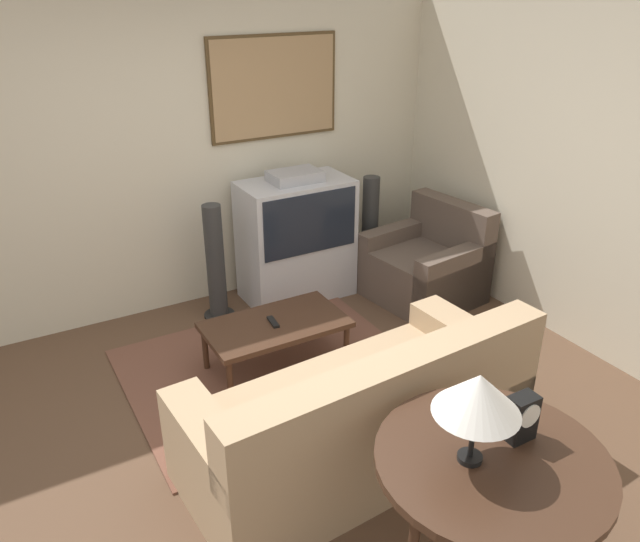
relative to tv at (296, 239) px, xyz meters
The scene contains 14 objects.
ground_plane 2.10m from the tv, 121.51° to the right, with size 12.00×12.00×0.00m, color brown.
wall_back 1.37m from the tv, 158.76° to the left, with size 12.00×0.10×2.70m.
wall_right 2.46m from the tv, 47.67° to the right, with size 0.06×12.00×2.70m.
area_rug 1.36m from the tv, 127.11° to the right, with size 2.06×1.72×0.01m.
tv is the anchor object (origin of this frame).
couch 2.26m from the tv, 108.00° to the right, with size 2.13×1.04×0.90m.
armchair 1.21m from the tv, 31.78° to the right, with size 0.95×0.99×0.86m.
coffee_table 1.23m from the tv, 125.19° to the right, with size 1.03×0.58×0.39m.
console_table 3.20m from the tv, 101.97° to the right, with size 1.04×1.04×0.78m.
table_lamp 3.23m from the tv, 103.92° to the right, with size 0.37×0.37×0.44m.
mantel_clock 3.14m from the tv, 98.74° to the right, with size 0.14×0.10×0.23m.
remote 1.23m from the tv, 125.83° to the right, with size 0.06×0.16×0.02m.
speaker_tower_left 0.78m from the tv, behind, with size 0.26×0.26×1.02m.
speaker_tower_right 0.78m from the tv, ahead, with size 0.26×0.26×1.02m.
Camera 1 is at (-1.31, -2.86, 2.69)m, focal length 35.00 mm.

